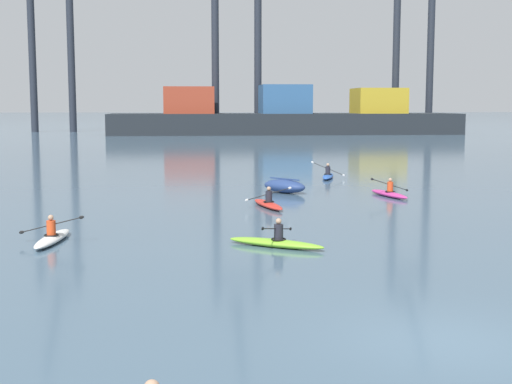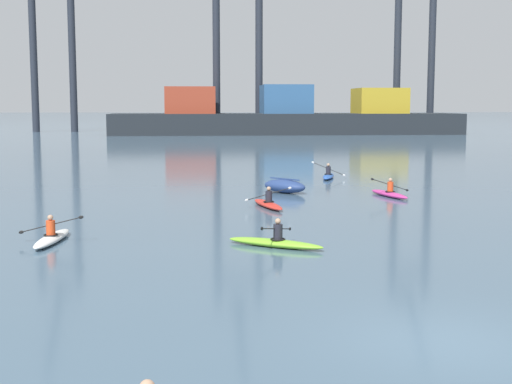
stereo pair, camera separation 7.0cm
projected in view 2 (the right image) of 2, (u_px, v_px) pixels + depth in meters
ground_plane at (444, 342)px, 13.95m from camera, size 800.00×800.00×0.00m
container_barge at (286, 117)px, 111.09m from camera, size 54.06×10.90×7.60m
gantry_crane_west at (51, 19)px, 116.96m from camera, size 7.51×18.63×38.24m
gantry_crane_west_mid at (238, 12)px, 114.04m from camera, size 8.12×18.91×38.17m
gantry_crane_east_mid at (416, 18)px, 119.52m from camera, size 7.15×15.42×38.86m
capsized_dinghy at (285, 186)px, 37.35m from camera, size 2.59×2.64×0.76m
kayak_magenta at (389, 193)px, 35.80m from camera, size 2.15×3.44×1.01m
kayak_blue at (328, 176)px, 44.67m from camera, size 2.09×3.43×1.08m
kayak_red at (268, 204)px, 32.10m from camera, size 2.20×3.45×0.95m
kayak_white at (52, 237)px, 23.95m from camera, size 2.23×3.45×0.95m
kayak_lime at (275, 242)px, 23.16m from camera, size 3.18×2.35×0.95m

